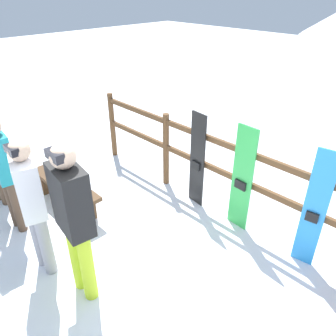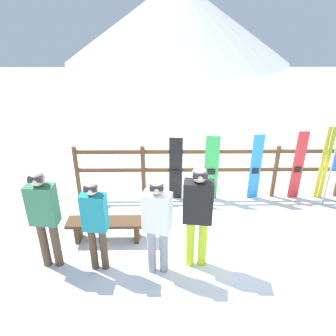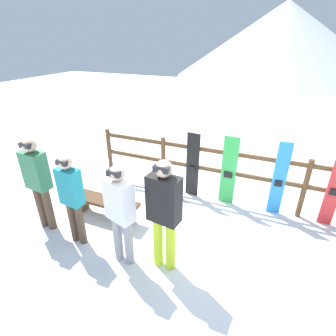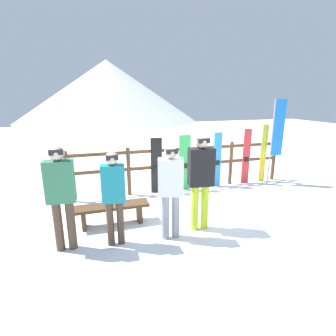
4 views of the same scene
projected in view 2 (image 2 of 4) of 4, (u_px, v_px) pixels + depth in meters
ground_plane at (220, 249)px, 5.89m from camera, size 40.00×40.00×0.00m
mountain_backdrop at (177, 20)px, 25.96m from camera, size 18.00×18.00×6.00m
fence at (210, 167)px, 7.20m from camera, size 5.96×0.10×1.24m
bench at (107, 225)px, 5.99m from camera, size 1.44×0.36×0.42m
person_white at (157, 221)px, 4.98m from camera, size 0.48×0.35×1.68m
person_plaid_green at (44, 214)px, 5.09m from camera, size 0.46×0.28×1.75m
person_black at (198, 211)px, 5.09m from camera, size 0.48×0.31×1.82m
person_teal at (95, 220)px, 5.04m from camera, size 0.40×0.25×1.63m
snowboard_black_stripe at (176, 169)px, 7.15m from camera, size 0.29×0.08×1.46m
snowboard_green at (211, 168)px, 7.15m from camera, size 0.31×0.07×1.50m
snowboard_blue at (256, 168)px, 7.15m from camera, size 0.25×0.08×1.53m
snowboard_red at (298, 166)px, 7.15m from camera, size 0.24×0.06×1.59m
ski_pair_yellow at (325, 164)px, 7.13m from camera, size 0.20×0.02×1.70m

